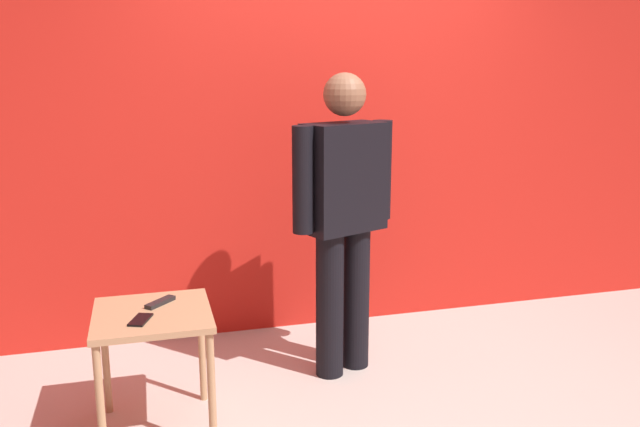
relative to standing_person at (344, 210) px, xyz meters
name	(u,v)px	position (x,y,z in m)	size (l,w,h in m)	color
ground_plane	(413,420)	(0.18, -0.63, -0.95)	(12.00, 12.00, 0.00)	#B7B2A8
back_wall_red	(334,124)	(0.18, 0.78, 0.41)	(6.06, 0.12, 2.72)	red
standing_person	(344,210)	(0.00, 0.00, 0.00)	(0.66, 0.38, 1.70)	black
side_table	(153,330)	(-1.06, -0.38, -0.44)	(0.54, 0.54, 0.61)	tan
cell_phone	(141,320)	(-1.11, -0.48, -0.34)	(0.07, 0.14, 0.01)	black
tv_remote	(160,302)	(-1.01, -0.29, -0.33)	(0.04, 0.17, 0.02)	black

